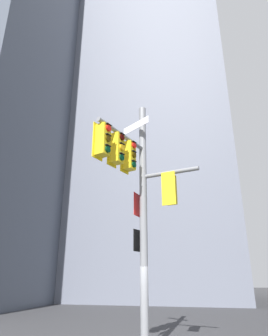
# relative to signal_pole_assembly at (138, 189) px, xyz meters

# --- Properties ---
(building_mid_block) EXTENTS (16.92, 16.92, 38.50)m
(building_mid_block) POSITION_rel_signal_pole_assembly_xyz_m (-2.92, 24.28, 14.31)
(building_mid_block) COLOR slate
(building_mid_block) RESTS_ON ground
(signal_pole_assembly) EXTENTS (3.06, 2.89, 8.40)m
(signal_pole_assembly) POSITION_rel_signal_pole_assembly_xyz_m (0.00, 0.00, 0.00)
(signal_pole_assembly) COLOR gray
(signal_pole_assembly) RESTS_ON ground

